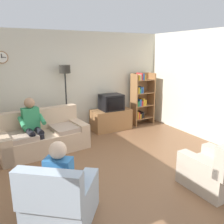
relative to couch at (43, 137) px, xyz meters
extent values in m
plane|color=brown|center=(0.96, -1.65, -0.31)|extent=(12.00, 12.00, 0.00)
cube|color=beige|center=(0.96, 1.01, 1.04)|extent=(6.20, 0.12, 2.70)
cylinder|color=olive|center=(-0.60, 0.93, 1.74)|extent=(0.28, 0.03, 0.28)
cylinder|color=white|center=(-0.60, 0.91, 1.74)|extent=(0.24, 0.01, 0.24)
cube|color=black|center=(-0.60, 0.90, 1.77)|extent=(0.02, 0.01, 0.09)
cube|color=black|center=(-0.56, 0.90, 1.74)|extent=(0.11, 0.01, 0.01)
cube|color=tan|center=(0.01, -0.05, -0.10)|extent=(1.98, 1.04, 0.42)
cube|color=tan|center=(-0.03, 0.30, 0.35)|extent=(1.91, 0.41, 0.48)
cube|color=tan|center=(0.84, 0.04, -0.03)|extent=(0.31, 0.86, 0.56)
cube|color=tan|center=(-0.83, -0.15, -0.03)|extent=(0.31, 0.86, 0.56)
cube|color=tan|center=(0.51, -0.05, 0.16)|extent=(0.67, 0.74, 0.10)
cube|color=tan|center=(-0.49, -0.16, 0.16)|extent=(0.67, 0.74, 0.10)
cube|color=olive|center=(2.04, 0.60, -0.02)|extent=(1.10, 0.56, 0.58)
cube|color=black|center=(2.04, 0.86, 0.01)|extent=(1.10, 0.04, 0.03)
cube|color=black|center=(2.04, 0.58, 0.49)|extent=(0.60, 0.48, 0.44)
cube|color=black|center=(2.04, 0.33, 0.49)|extent=(0.50, 0.01, 0.36)
cube|color=olive|center=(2.84, 0.65, 0.46)|extent=(0.04, 0.36, 1.55)
cube|color=olive|center=(3.48, 0.65, 0.46)|extent=(0.04, 0.36, 1.55)
cube|color=olive|center=(3.16, 0.82, 0.46)|extent=(0.64, 0.02, 1.55)
cube|color=olive|center=(3.16, 0.65, -0.12)|extent=(0.60, 0.34, 0.02)
cube|color=gold|center=(2.91, 0.63, 0.00)|extent=(0.04, 0.28, 0.22)
cube|color=red|center=(2.95, 0.63, -0.01)|extent=(0.04, 0.28, 0.20)
cube|color=gold|center=(3.00, 0.63, -0.04)|extent=(0.04, 0.28, 0.14)
cube|color=black|center=(3.05, 0.63, -0.02)|extent=(0.03, 0.28, 0.17)
cube|color=black|center=(3.10, 0.63, -0.01)|extent=(0.05, 0.28, 0.20)
cube|color=olive|center=(3.16, 0.65, 0.27)|extent=(0.60, 0.34, 0.02)
cube|color=#267F4C|center=(2.92, 0.63, 0.36)|extent=(0.06, 0.28, 0.15)
cube|color=#2D59A5|center=(2.99, 0.63, 0.38)|extent=(0.06, 0.28, 0.21)
cube|color=red|center=(3.05, 0.63, 0.36)|extent=(0.05, 0.28, 0.16)
cube|color=gold|center=(3.11, 0.63, 0.39)|extent=(0.05, 0.28, 0.21)
cube|color=gold|center=(3.17, 0.63, 0.37)|extent=(0.05, 0.28, 0.18)
cube|color=olive|center=(3.16, 0.65, 0.66)|extent=(0.60, 0.34, 0.02)
cube|color=gold|center=(2.91, 0.63, 0.76)|extent=(0.05, 0.28, 0.18)
cube|color=#267F4C|center=(2.96, 0.63, 0.74)|extent=(0.04, 0.28, 0.15)
cube|color=#2D59A5|center=(3.00, 0.63, 0.75)|extent=(0.04, 0.28, 0.17)
cube|color=#2D59A5|center=(3.05, 0.63, 0.76)|extent=(0.04, 0.28, 0.18)
cube|color=olive|center=(3.16, 0.65, 1.04)|extent=(0.60, 0.34, 0.02)
cube|color=gold|center=(2.92, 0.63, 1.13)|extent=(0.05, 0.28, 0.15)
cube|color=silver|center=(2.97, 0.63, 1.13)|extent=(0.03, 0.28, 0.16)
cube|color=red|center=(3.01, 0.63, 1.16)|extent=(0.04, 0.28, 0.20)
cube|color=#2D59A5|center=(3.07, 0.63, 1.15)|extent=(0.06, 0.28, 0.19)
cube|color=gold|center=(3.12, 0.63, 1.13)|extent=(0.03, 0.28, 0.15)
cylinder|color=black|center=(0.79, 0.70, -0.30)|extent=(0.28, 0.28, 0.03)
cylinder|color=black|center=(0.79, 0.70, 0.54)|extent=(0.04, 0.04, 1.70)
cylinder|color=black|center=(0.79, 0.70, 1.44)|extent=(0.28, 0.28, 0.20)
cube|color=#9EADBC|center=(-0.28, -2.41, -0.11)|extent=(1.15, 1.15, 0.40)
cube|color=#9EADBC|center=(-0.51, -2.70, 0.34)|extent=(0.74, 0.63, 0.50)
cube|color=#9EADBC|center=(-0.50, -2.21, -0.03)|extent=(0.65, 0.76, 0.56)
cube|color=#9EADBC|center=(-0.03, -2.57, -0.03)|extent=(0.65, 0.76, 0.56)
cube|color=#BCAD99|center=(2.13, -2.80, -0.11)|extent=(0.82, 0.86, 0.40)
cube|color=#BCAD99|center=(1.83, -2.79, -0.03)|extent=(0.22, 0.80, 0.56)
cube|color=#BCAD99|center=(2.43, -2.78, -0.03)|extent=(0.22, 0.80, 0.56)
cube|color=#338C59|center=(-0.23, 0.00, 0.47)|extent=(0.36, 0.24, 0.48)
sphere|color=#A37A5B|center=(-0.23, -0.01, 0.82)|extent=(0.22, 0.22, 0.22)
cylinder|color=black|center=(-0.12, -0.18, 0.23)|extent=(0.17, 0.39, 0.13)
cylinder|color=black|center=(-0.30, -0.20, 0.23)|extent=(0.17, 0.39, 0.13)
cylinder|color=black|center=(-0.10, -0.37, -0.05)|extent=(0.12, 0.12, 0.52)
cylinder|color=black|center=(-0.28, -0.39, -0.05)|extent=(0.12, 0.12, 0.52)
cylinder|color=#338C59|center=(-0.01, -0.08, 0.45)|extent=(0.13, 0.34, 0.20)
cylinder|color=#338C59|center=(-0.43, -0.13, 0.45)|extent=(0.13, 0.34, 0.20)
cube|color=#3372B2|center=(-0.31, -2.44, 0.35)|extent=(0.39, 0.37, 0.48)
sphere|color=beige|center=(-0.30, -2.44, 0.70)|extent=(0.22, 0.22, 0.22)
cylinder|color=black|center=(-0.27, -2.24, 0.11)|extent=(0.34, 0.38, 0.13)
cylinder|color=black|center=(-0.12, -2.35, 0.11)|extent=(0.34, 0.38, 0.13)
cylinder|color=black|center=(-0.15, -2.09, -0.11)|extent=(0.15, 0.15, 0.40)
cylinder|color=black|center=(-0.01, -2.20, -0.11)|extent=(0.15, 0.15, 0.40)
cylinder|color=#3372B2|center=(-0.42, -2.24, 0.33)|extent=(0.27, 0.32, 0.20)
cylinder|color=#3372B2|center=(-0.08, -2.49, 0.33)|extent=(0.27, 0.32, 0.20)
camera|label=1|loc=(-0.98, -5.10, 1.87)|focal=37.71mm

